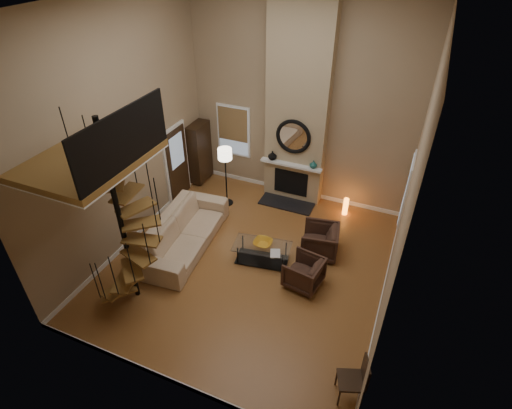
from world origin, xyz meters
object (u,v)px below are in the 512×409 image
at_px(floor_lamp, 225,159).
at_px(side_chair, 357,378).
at_px(armchair_far, 307,274).
at_px(armchair_near, 323,241).
at_px(accent_lamp, 346,206).
at_px(hutch, 200,152).
at_px(sofa, 184,231).
at_px(coffee_table, 262,251).

height_order(floor_lamp, side_chair, floor_lamp).
bearing_deg(armchair_far, armchair_near, -172.95).
height_order(armchair_near, accent_lamp, armchair_near).
bearing_deg(armchair_near, armchair_far, -11.86).
xyz_separation_m(hutch, sofa, (1.10, -2.78, -0.55)).
relative_size(hutch, accent_lamp, 3.62).
xyz_separation_m(sofa, floor_lamp, (0.15, 1.98, 1.02)).
bearing_deg(hutch, accent_lamp, -0.35).
bearing_deg(accent_lamp, coffee_table, -117.87).
bearing_deg(sofa, coffee_table, -89.89).
bearing_deg(armchair_near, floor_lamp, -117.85).
bearing_deg(floor_lamp, accent_lamp, 13.85).
distance_m(hutch, side_chair, 7.62).
bearing_deg(coffee_table, floor_lamp, 135.03).
xyz_separation_m(hutch, side_chair, (5.70, -5.04, -0.42)).
height_order(coffee_table, floor_lamp, floor_lamp).
distance_m(accent_lamp, side_chair, 5.19).
bearing_deg(sofa, floor_lamp, -9.84).
bearing_deg(sofa, side_chair, -121.63).
distance_m(coffee_table, floor_lamp, 2.77).
bearing_deg(coffee_table, armchair_near, 33.65).
xyz_separation_m(coffee_table, side_chair, (2.65, -2.45, 0.24)).
bearing_deg(floor_lamp, armchair_near, -18.07).
height_order(armchair_far, accent_lamp, armchair_far).
bearing_deg(side_chair, coffee_table, 137.25).
bearing_deg(floor_lamp, sofa, -94.40).
xyz_separation_m(sofa, armchair_near, (3.16, 1.00, -0.04)).
relative_size(armchair_far, accent_lamp, 1.54).
relative_size(floor_lamp, accent_lamp, 3.48).
distance_m(armchair_far, accent_lamp, 2.93).
relative_size(armchair_near, floor_lamp, 0.50).
distance_m(armchair_near, coffee_table, 1.46).
distance_m(sofa, side_chair, 5.12).
distance_m(hutch, sofa, 3.05).
xyz_separation_m(armchair_far, accent_lamp, (0.18, 2.92, -0.10)).
xyz_separation_m(armchair_far, coffee_table, (-1.17, 0.35, -0.07)).
relative_size(armchair_near, side_chair, 0.91).
height_order(armchair_far, coffee_table, armchair_far).
relative_size(armchair_far, side_chair, 0.82).
bearing_deg(floor_lamp, side_chair, -43.67).
xyz_separation_m(sofa, accent_lamp, (3.30, 2.76, -0.15)).
height_order(floor_lamp, accent_lamp, floor_lamp).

